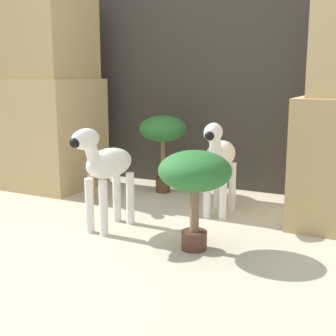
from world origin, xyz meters
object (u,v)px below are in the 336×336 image
at_px(zebra_right, 219,157).
at_px(zebra_left, 105,166).
at_px(potted_palm_front, 195,175).
at_px(giraffe_figurine, 96,166).
at_px(potted_palm_back, 163,132).

bearing_deg(zebra_right, zebra_left, -130.12).
xyz_separation_m(zebra_left, potted_palm_front, (0.59, -0.06, 0.01)).
relative_size(giraffe_figurine, potted_palm_back, 0.83).
relative_size(giraffe_figurine, potted_palm_front, 0.94).
height_order(potted_palm_front, potted_palm_back, potted_palm_back).
relative_size(zebra_left, giraffe_figurine, 1.25).
relative_size(zebra_right, potted_palm_front, 1.18).
distance_m(zebra_right, potted_palm_back, 0.72).
height_order(zebra_left, giraffe_figurine, zebra_left).
height_order(zebra_left, potted_palm_back, zebra_left).
distance_m(potted_palm_front, potted_palm_back, 1.24).
xyz_separation_m(zebra_right, potted_palm_back, (-0.60, 0.38, 0.09)).
xyz_separation_m(giraffe_figurine, potted_palm_back, (0.30, 0.48, 0.21)).
relative_size(potted_palm_front, potted_palm_back, 0.88).
bearing_deg(giraffe_figurine, potted_palm_back, 58.00).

